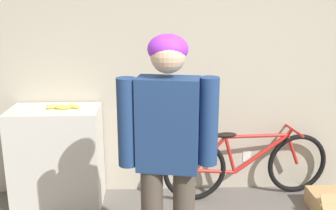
% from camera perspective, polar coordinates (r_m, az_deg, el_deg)
% --- Properties ---
extents(wall_back, '(8.00, 0.07, 2.60)m').
position_cam_1_polar(wall_back, '(3.87, 4.01, 5.72)').
color(wall_back, '#B7AD99').
rests_on(wall_back, ground_plane).
extents(side_shelf, '(0.82, 0.48, 0.96)m').
position_cam_1_polar(side_shelf, '(3.90, -15.76, -7.32)').
color(side_shelf, beige).
rests_on(side_shelf, ground_plane).
extents(person, '(0.66, 0.28, 1.72)m').
position_cam_1_polar(person, '(2.60, -0.00, -5.46)').
color(person, '#4C4238').
rests_on(person, ground_plane).
extents(bicycle, '(1.69, 0.46, 0.70)m').
position_cam_1_polar(bicycle, '(4.02, 11.38, -8.50)').
color(bicycle, black).
rests_on(bicycle, ground_plane).
extents(banana, '(0.32, 0.09, 0.04)m').
position_cam_1_polar(banana, '(3.71, -15.02, -0.25)').
color(banana, '#EAD64C').
rests_on(banana, side_shelf).
extents(cardboard_box, '(0.44, 0.45, 0.24)m').
position_cam_1_polar(cardboard_box, '(4.11, 23.07, -12.83)').
color(cardboard_box, tan).
rests_on(cardboard_box, ground_plane).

